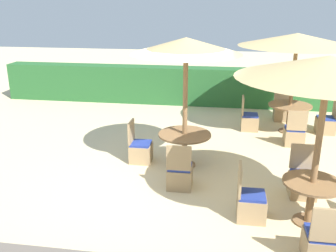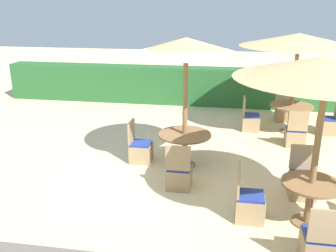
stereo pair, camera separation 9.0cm
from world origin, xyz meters
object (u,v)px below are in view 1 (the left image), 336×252
object	(u,v)px
patio_chair_back_right_north	(282,112)
patio_chair_front_right_south	(322,245)
patio_chair_back_right_east	(326,124)
patio_chair_front_right_west	(250,204)
patio_chair_center_west	(140,150)
round_table_front_right	(312,192)
patio_chair_back_right_west	(249,121)
patio_chair_center_south	(180,175)
parasol_front_right	(329,68)
patio_chair_front_right_north	(302,182)
parasol_back_right	(297,40)
round_table_back_right	(290,110)
patio_chair_back_right_south	(294,135)
round_table_center	(185,140)
parasol_center	(186,47)

from	to	relation	value
patio_chair_back_right_north	patio_chair_front_right_south	size ratio (longest dim) A/B	1.00
patio_chair_back_right_east	patio_chair_front_right_west	bearing A→B (deg)	153.77
patio_chair_center_west	patio_chair_front_right_west	world-z (taller)	same
patio_chair_center_west	round_table_front_right	bearing A→B (deg)	58.88
round_table_front_right	patio_chair_back_right_north	bearing A→B (deg)	87.09
patio_chair_back_right_west	patio_chair_center_south	size ratio (longest dim) A/B	1.00
patio_chair_center_west	parasol_front_right	bearing A→B (deg)	58.88
patio_chair_back_right_north	patio_chair_front_right_west	distance (m)	5.68
patio_chair_front_right_south	patio_chair_front_right_north	world-z (taller)	same
patio_chair_center_west	patio_chair_front_right_south	size ratio (longest dim) A/B	1.00
parasol_back_right	patio_chair_back_right_west	size ratio (longest dim) A/B	3.19
round_table_back_right	patio_chair_front_right_south	distance (m)	5.48
patio_chair_back_right_south	patio_chair_center_west	world-z (taller)	same
patio_chair_back_right_south	patio_chair_center_west	bearing A→B (deg)	-156.41
round_table_front_right	patio_chair_back_right_south	bearing A→B (deg)	84.86
patio_chair_back_right_east	round_table_front_right	bearing A→B (deg)	163.88
patio_chair_center_south	patio_chair_center_west	bearing A→B (deg)	133.26
patio_chair_center_west	patio_chair_front_right_south	xyz separation A→B (m)	(3.18, -2.91, 0.00)
patio_chair_back_right_north	patio_chair_center_west	xyz separation A→B (m)	(-3.49, -3.58, 0.00)
patio_chair_center_south	round_table_front_right	size ratio (longest dim) A/B	1.00
patio_chair_back_right_west	patio_chair_center_south	distance (m)	3.91
patio_chair_back_right_south	patio_chair_front_right_west	world-z (taller)	same
parasol_back_right	patio_chair_front_right_north	world-z (taller)	parasol_back_right
round_table_back_right	patio_chair_back_right_east	distance (m)	1.04
patio_chair_center_west	parasol_back_right	bearing A→B (deg)	125.86
patio_chair_center_west	round_table_front_right	size ratio (longest dim) A/B	1.00
patio_chair_center_west	patio_chair_back_right_south	bearing A→B (deg)	113.59
patio_chair_back_right_east	patio_chair_front_right_south	world-z (taller)	same
patio_chair_center_west	round_table_center	bearing A→B (deg)	86.95
parasol_back_right	patio_chair_front_right_south	bearing A→B (deg)	-93.69
patio_chair_front_right_west	patio_chair_front_right_south	bearing A→B (deg)	43.59
round_table_back_right	patio_chair_back_right_north	world-z (taller)	patio_chair_back_right_north
round_table_back_right	parasol_front_right	bearing A→B (deg)	-94.11
parasol_front_right	patio_chair_front_right_north	bearing A→B (deg)	86.80
patio_chair_center_west	patio_chair_center_south	size ratio (longest dim) A/B	1.00
patio_chair_back_right_east	parasol_center	bearing A→B (deg)	126.68
patio_chair_back_right_west	patio_chair_back_right_north	world-z (taller)	same
round_table_front_right	parasol_back_right	bearing A→B (deg)	85.89
round_table_center	patio_chair_center_west	size ratio (longest dim) A/B	1.20
patio_chair_back_right_west	patio_chair_front_right_west	world-z (taller)	same
round_table_front_right	patio_chair_front_right_north	distance (m)	0.94
round_table_center	patio_chair_center_south	world-z (taller)	patio_chair_center_south
patio_chair_back_right_north	parasol_front_right	distance (m)	5.97
patio_chair_back_right_south	patio_chair_back_right_north	distance (m)	2.05
patio_chair_back_right_west	patio_chair_center_west	distance (m)	3.55
patio_chair_back_right_north	patio_chair_center_south	bearing A→B (deg)	62.04
patio_chair_front_right_north	round_table_back_right	bearing A→B (deg)	-94.33
patio_chair_back_right_south	round_table_front_right	bearing A→B (deg)	-95.14
round_table_front_right	patio_chair_front_right_south	distance (m)	1.01
patio_chair_back_right_east	round_table_front_right	world-z (taller)	patio_chair_back_right_east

